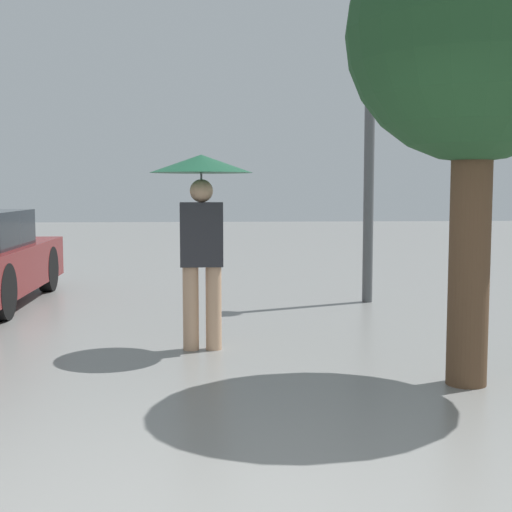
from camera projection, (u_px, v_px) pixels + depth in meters
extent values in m
cylinder|color=tan|center=(191.00, 308.00, 6.81)|extent=(0.15, 0.15, 0.81)
cylinder|color=tan|center=(214.00, 308.00, 6.82)|extent=(0.15, 0.15, 0.81)
cube|color=#2D2D33|center=(202.00, 234.00, 6.75)|extent=(0.40, 0.24, 0.61)
sphere|color=tan|center=(201.00, 191.00, 6.71)|extent=(0.22, 0.22, 0.22)
cylinder|color=#515456|center=(202.00, 207.00, 6.72)|extent=(0.02, 0.02, 0.64)
cone|color=#14472D|center=(201.00, 164.00, 6.69)|extent=(0.97, 0.97, 0.17)
cylinder|color=black|center=(48.00, 269.00, 10.72)|extent=(0.18, 0.67, 0.67)
cylinder|color=black|center=(2.00, 292.00, 8.33)|extent=(0.18, 0.67, 0.67)
cylinder|color=brown|center=(470.00, 247.00, 5.53)|extent=(0.32, 0.32, 2.18)
sphere|color=#234C28|center=(476.00, 32.00, 5.38)|extent=(1.97, 1.97, 1.97)
cylinder|color=#515456|center=(369.00, 162.00, 9.55)|extent=(0.14, 0.14, 3.80)
sphere|color=beige|center=(371.00, 7.00, 9.36)|extent=(0.39, 0.39, 0.39)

